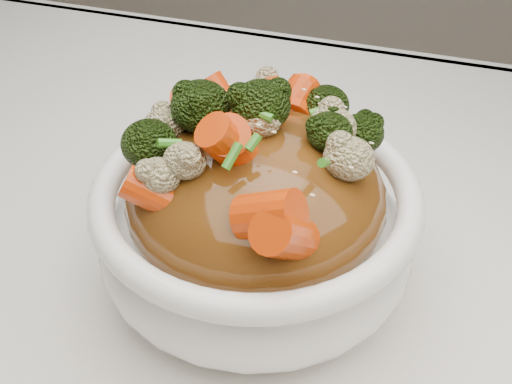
% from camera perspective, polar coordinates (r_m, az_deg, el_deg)
% --- Properties ---
extents(tablecloth, '(1.20, 0.80, 0.04)m').
position_cam_1_polar(tablecloth, '(0.50, 5.30, -8.28)').
color(tablecloth, silver).
rests_on(tablecloth, dining_table).
extents(bowl, '(0.29, 0.29, 0.09)m').
position_cam_1_polar(bowl, '(0.45, 0.00, -3.49)').
color(bowl, white).
rests_on(bowl, tablecloth).
extents(sauce_base, '(0.23, 0.23, 0.10)m').
position_cam_1_polar(sauce_base, '(0.42, 0.00, -0.34)').
color(sauce_base, '#56300E').
rests_on(sauce_base, bowl).
extents(carrots, '(0.23, 0.23, 0.05)m').
position_cam_1_polar(carrots, '(0.39, 0.00, 7.38)').
color(carrots, '#D13B06').
rests_on(carrots, sauce_base).
extents(broccoli, '(0.23, 0.23, 0.05)m').
position_cam_1_polar(broccoli, '(0.39, 0.00, 7.24)').
color(broccoli, black).
rests_on(broccoli, sauce_base).
extents(cauliflower, '(0.23, 0.23, 0.04)m').
position_cam_1_polar(cauliflower, '(0.39, 0.00, 6.97)').
color(cauliflower, '#C7B988').
rests_on(cauliflower, sauce_base).
extents(scallions, '(0.17, 0.17, 0.02)m').
position_cam_1_polar(scallions, '(0.38, 0.00, 7.51)').
color(scallions, '#327D1C').
rests_on(scallions, sauce_base).
extents(sesame_seeds, '(0.21, 0.21, 0.01)m').
position_cam_1_polar(sesame_seeds, '(0.38, 0.00, 7.51)').
color(sesame_seeds, beige).
rests_on(sesame_seeds, sauce_base).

